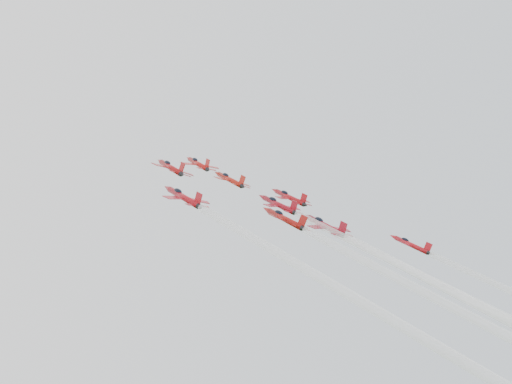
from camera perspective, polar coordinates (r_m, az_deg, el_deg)
jet_lead at (r=179.09m, az=-4.68°, el=2.29°), size 10.47×13.39×8.57m
jet_row2_left at (r=156.57m, az=-6.87°, el=2.00°), size 10.32×13.19×8.44m
jet_row2_center at (r=167.61m, az=-2.14°, el=1.03°), size 10.07×12.88×8.24m
jet_row2_right at (r=170.69m, az=2.68°, el=-0.40°), size 10.15×12.98×8.30m
jet_center at (r=118.12m, az=14.42°, el=-7.62°), size 9.79×92.05×55.23m
jet_rear_farleft at (r=88.07m, az=7.02°, el=-8.64°), size 9.32×87.71×52.63m
jet_rear_left at (r=102.80m, az=17.20°, el=-10.15°), size 9.83×92.46×55.48m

